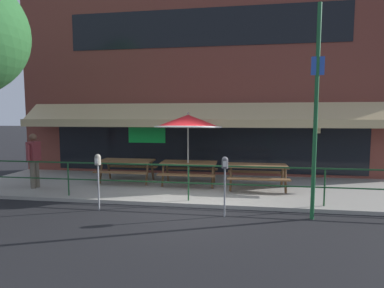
% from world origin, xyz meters
% --- Properties ---
extents(ground_plane, '(120.00, 120.00, 0.00)m').
position_xyz_m(ground_plane, '(0.00, 0.00, 0.00)').
color(ground_plane, black).
extents(patio_deck, '(15.00, 4.00, 0.10)m').
position_xyz_m(patio_deck, '(0.00, 2.00, 0.05)').
color(patio_deck, '#9E998E').
rests_on(patio_deck, ground).
extents(restaurant_building, '(15.00, 1.60, 8.06)m').
position_xyz_m(restaurant_building, '(0.00, 4.23, 4.00)').
color(restaurant_building, brown).
rests_on(restaurant_building, ground).
extents(patio_railing, '(13.84, 0.04, 0.97)m').
position_xyz_m(patio_railing, '(0.00, 0.30, 0.80)').
color(patio_railing, '#194723').
rests_on(patio_railing, patio_deck).
extents(picnic_table_left, '(1.80, 1.42, 0.76)m').
position_xyz_m(picnic_table_left, '(-2.43, 2.23, 0.71)').
color(picnic_table_left, brown).
rests_on(picnic_table_left, patio_deck).
extents(picnic_table_centre, '(1.80, 1.42, 0.76)m').
position_xyz_m(picnic_table_centre, '(-0.27, 2.11, 0.71)').
color(picnic_table_centre, brown).
rests_on(picnic_table_centre, patio_deck).
extents(picnic_table_right, '(1.80, 1.42, 0.76)m').
position_xyz_m(picnic_table_right, '(1.90, 1.82, 0.71)').
color(picnic_table_right, brown).
rests_on(picnic_table_right, patio_deck).
extents(patio_umbrella_centre, '(2.14, 2.14, 2.38)m').
position_xyz_m(patio_umbrella_centre, '(-0.27, 1.92, 2.18)').
color(patio_umbrella_centre, '#B7B2A8').
rests_on(patio_umbrella_centre, patio_deck).
extents(pedestrian_walking, '(0.25, 0.62, 1.71)m').
position_xyz_m(pedestrian_walking, '(-5.03, 1.03, 1.06)').
color(pedestrian_walking, '#665B4C').
rests_on(pedestrian_walking, patio_deck).
extents(parking_meter_near, '(0.15, 0.16, 1.42)m').
position_xyz_m(parking_meter_near, '(-2.13, -0.55, 1.15)').
color(parking_meter_near, gray).
rests_on(parking_meter_near, ground).
extents(parking_meter_far, '(0.15, 0.16, 1.42)m').
position_xyz_m(parking_meter_far, '(0.99, -0.57, 1.15)').
color(parking_meter_far, gray).
rests_on(parking_meter_far, ground).
extents(street_sign_pole, '(0.28, 0.09, 4.79)m').
position_xyz_m(street_sign_pole, '(2.99, -0.45, 2.45)').
color(street_sign_pole, '#1E6033').
rests_on(street_sign_pole, ground).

